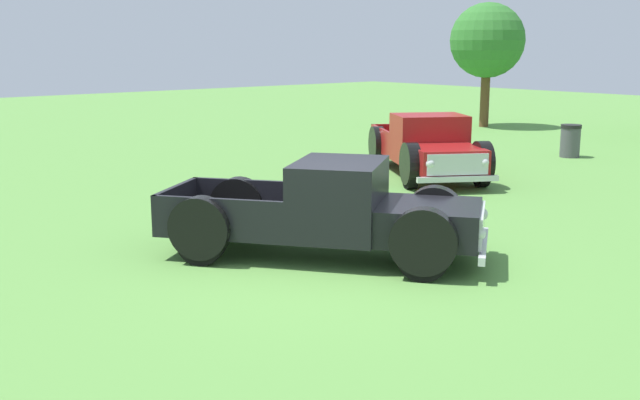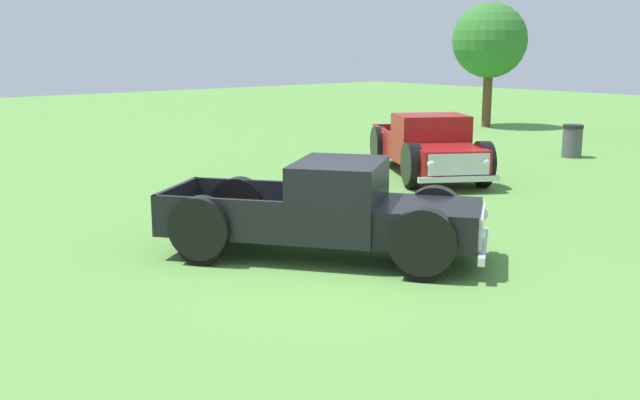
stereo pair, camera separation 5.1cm
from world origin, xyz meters
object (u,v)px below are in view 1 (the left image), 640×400
(pickup_truck_foreground, at_px, (343,213))
(oak_tree_west, at_px, (487,41))
(pickup_truck_behind_left, at_px, (430,148))
(trash_can, at_px, (570,141))

(pickup_truck_foreground, bearing_deg, oak_tree_west, 121.43)
(pickup_truck_behind_left, height_order, oak_tree_west, oak_tree_west)
(pickup_truck_behind_left, relative_size, trash_can, 5.52)
(oak_tree_west, bearing_deg, pickup_truck_foreground, -58.57)
(pickup_truck_behind_left, xyz_separation_m, trash_can, (0.37, 5.72, -0.26))
(pickup_truck_foreground, height_order, trash_can, pickup_truck_foreground)
(oak_tree_west, bearing_deg, trash_can, -35.06)
(pickup_truck_foreground, bearing_deg, pickup_truck_behind_left, 121.50)
(pickup_truck_behind_left, bearing_deg, trash_can, 86.34)
(trash_can, bearing_deg, oak_tree_west, 144.94)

